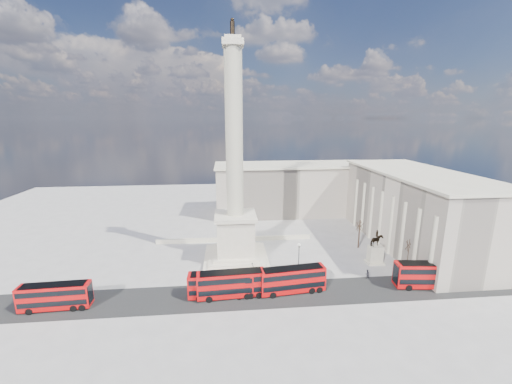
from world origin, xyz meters
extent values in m
plane|color=#9D9994|center=(0.00, 0.00, 0.00)|extent=(180.00, 180.00, 0.00)
cube|color=#272727|center=(5.00, -10.00, 0.00)|extent=(120.00, 9.00, 0.01)
cube|color=beige|center=(0.00, 5.00, 0.50)|extent=(14.00, 14.00, 1.00)
cube|color=beige|center=(0.00, 5.00, 1.25)|extent=(12.00, 12.00, 0.50)
cube|color=beige|center=(0.00, 5.00, 1.75)|extent=(10.00, 10.00, 0.50)
cube|color=beige|center=(0.00, 5.00, 6.00)|extent=(8.00, 8.00, 8.00)
cube|color=beige|center=(0.00, 5.00, 10.40)|extent=(9.00, 9.00, 0.80)
cylinder|color=#AEA890|center=(0.00, 5.00, 27.80)|extent=(3.60, 3.60, 34.00)
cube|color=beige|center=(0.00, 5.00, 45.40)|extent=(4.20, 4.20, 1.20)
cube|color=beige|center=(0.00, 5.00, 46.30)|extent=(3.20, 3.20, 0.60)
cylinder|color=black|center=(0.00, 5.00, 47.90)|extent=(0.90, 0.90, 2.60)
sphere|color=black|center=(0.00, 5.00, 49.50)|extent=(0.70, 0.70, 0.70)
cube|color=beige|center=(0.00, 16.00, 0.55)|extent=(40.00, 0.60, 1.10)
cube|color=beige|center=(45.00, 10.00, 9.00)|extent=(18.00, 45.00, 18.00)
cube|color=beige|center=(45.00, 10.00, 18.30)|extent=(19.00, 46.00, 0.60)
cube|color=beige|center=(20.00, 40.00, 8.00)|extent=(50.00, 16.00, 16.00)
cube|color=beige|center=(20.00, 40.00, 16.30)|extent=(51.00, 17.00, 0.60)
cube|color=#BD090A|center=(-3.14, -9.95, 2.48)|extent=(11.49, 2.70, 4.22)
cube|color=black|center=(-3.14, -9.95, 1.72)|extent=(11.03, 2.75, 0.94)
cube|color=black|center=(-3.14, -9.95, 3.60)|extent=(11.03, 2.75, 0.94)
cube|color=black|center=(-3.14, -9.95, 4.62)|extent=(10.34, 2.43, 0.06)
cylinder|color=black|center=(-6.93, -9.92, 0.57)|extent=(1.17, 2.73, 1.15)
cylinder|color=black|center=(0.07, -9.98, 0.57)|extent=(1.17, 2.73, 1.15)
cylinder|color=black|center=(1.44, -9.99, 0.57)|extent=(1.17, 2.73, 1.15)
cube|color=#BD090A|center=(-1.31, -10.09, 2.59)|extent=(12.15, 3.40, 4.42)
cube|color=black|center=(-1.31, -10.09, 1.80)|extent=(11.67, 3.43, 0.98)
cube|color=black|center=(-1.31, -10.09, 3.77)|extent=(11.67, 3.43, 0.98)
cube|color=black|center=(-1.31, -10.09, 4.84)|extent=(10.93, 3.06, 0.07)
cylinder|color=black|center=(-5.27, -10.31, 0.60)|extent=(1.36, 2.91, 1.20)
cylinder|color=black|center=(2.05, -9.90, 0.60)|extent=(1.36, 2.91, 1.20)
cylinder|color=black|center=(3.49, -9.82, 0.60)|extent=(1.36, 2.91, 1.20)
cube|color=#BD090A|center=(9.84, -9.60, 2.59)|extent=(12.23, 4.02, 4.42)
cube|color=black|center=(9.84, -9.60, 1.80)|extent=(11.76, 4.03, 0.98)
cube|color=black|center=(9.84, -9.60, 3.76)|extent=(11.76, 4.03, 0.98)
cube|color=black|center=(9.84, -9.60, 4.83)|extent=(11.01, 3.62, 0.07)
cylinder|color=black|center=(5.90, -10.03, 0.60)|extent=(1.50, 2.96, 1.20)
cylinder|color=black|center=(13.18, -9.23, 0.60)|extent=(1.50, 2.96, 1.20)
cylinder|color=black|center=(14.61, -9.08, 0.60)|extent=(1.50, 2.96, 1.20)
cube|color=#BD090A|center=(35.63, -10.38, 2.66)|extent=(12.56, 4.11, 4.54)
cube|color=black|center=(35.63, -10.38, 1.85)|extent=(12.07, 4.12, 1.01)
cube|color=black|center=(35.63, -10.38, 3.87)|extent=(12.07, 4.12, 1.01)
cube|color=black|center=(35.63, -10.38, 4.96)|extent=(11.30, 3.70, 0.07)
cylinder|color=black|center=(31.59, -9.95, 0.62)|extent=(1.54, 3.04, 1.23)
cylinder|color=black|center=(39.06, -10.76, 0.62)|extent=(1.54, 3.04, 1.23)
cylinder|color=black|center=(40.53, -10.92, 0.62)|extent=(1.54, 3.04, 1.23)
cube|color=#BD090A|center=(-30.59, -11.00, 2.40)|extent=(11.20, 3.00, 4.09)
cube|color=black|center=(-30.59, -11.00, 1.67)|extent=(10.76, 3.04, 0.91)
cube|color=black|center=(-30.59, -11.00, 3.48)|extent=(10.76, 3.04, 0.91)
cube|color=black|center=(-30.59, -11.00, 4.47)|extent=(10.08, 2.70, 0.06)
cylinder|color=black|center=(-34.25, -11.16, 0.56)|extent=(1.22, 2.69, 1.11)
cylinder|color=black|center=(-27.49, -10.87, 0.56)|extent=(1.22, 2.69, 1.11)
cylinder|color=black|center=(-26.15, -10.81, 0.56)|extent=(1.22, 2.69, 1.11)
cylinder|color=black|center=(12.80, -1.80, 0.24)|extent=(0.42, 0.42, 0.47)
cylinder|color=black|center=(12.80, -1.80, 2.85)|extent=(0.15, 0.15, 5.70)
cylinder|color=black|center=(12.80, -1.80, 5.60)|extent=(0.28, 0.28, 0.28)
sphere|color=silver|center=(12.80, -1.80, 5.93)|extent=(0.53, 0.53, 0.53)
cube|color=beige|center=(30.42, 0.37, 0.23)|extent=(3.66, 2.75, 0.46)
cube|color=beige|center=(30.42, 0.37, 2.02)|extent=(2.93, 2.02, 4.03)
imported|color=black|center=(30.42, 0.37, 5.27)|extent=(3.22, 2.40, 2.47)
cylinder|color=black|center=(30.42, 0.37, 6.80)|extent=(0.46, 0.46, 1.10)
sphere|color=black|center=(30.42, 0.37, 7.55)|extent=(0.33, 0.33, 0.33)
cylinder|color=#332319|center=(36.07, -2.84, 3.35)|extent=(0.27, 0.27, 6.70)
cylinder|color=#332319|center=(30.32, 8.92, 3.55)|extent=(0.33, 0.33, 7.09)
cylinder|color=#332319|center=(42.06, 7.95, 3.60)|extent=(0.31, 0.31, 7.20)
imported|color=#242228|center=(12.81, -4.35, 0.89)|extent=(0.74, 0.58, 1.78)
imported|color=#242228|center=(25.78, -5.97, 0.93)|extent=(1.01, 0.85, 1.85)
imported|color=#242228|center=(3.21, -0.80, 0.92)|extent=(1.01, 1.13, 1.85)
camera|label=1|loc=(-1.67, -60.73, 31.19)|focal=22.00mm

